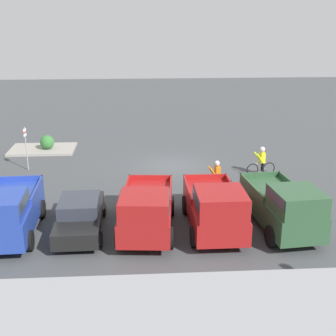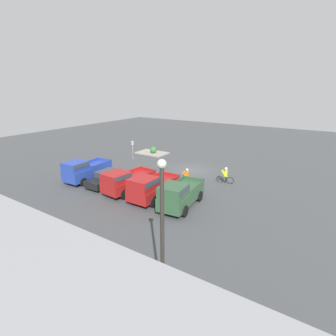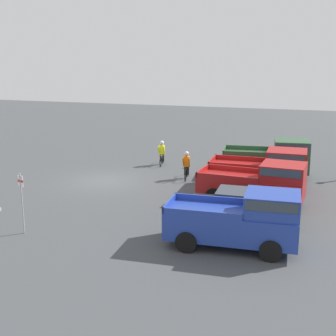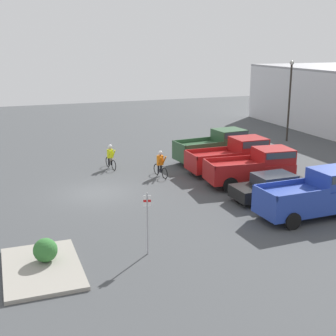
# 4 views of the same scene
# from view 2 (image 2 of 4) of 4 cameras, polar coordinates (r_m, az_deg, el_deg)

# --- Properties ---
(ground_plane) EXTENTS (80.00, 80.00, 0.00)m
(ground_plane) POSITION_cam_2_polar(r_m,az_deg,el_deg) (30.38, 4.99, -0.40)
(ground_plane) COLOR #424447
(pickup_truck_0) EXTENTS (2.56, 5.21, 2.27)m
(pickup_truck_0) POSITION_cam_2_polar(r_m,az_deg,el_deg) (20.54, 2.51, -5.71)
(pickup_truck_0) COLOR #2D5133
(pickup_truck_0) RESTS_ON ground_plane
(pickup_truck_1) EXTENTS (2.30, 5.15, 2.25)m
(pickup_truck_1) POSITION_cam_2_polar(r_m,az_deg,el_deg) (22.08, -3.75, -4.11)
(pickup_truck_1) COLOR maroon
(pickup_truck_1) RESTS_ON ground_plane
(pickup_truck_2) EXTENTS (2.58, 5.27, 2.16)m
(pickup_truck_2) POSITION_cam_2_polar(r_m,az_deg,el_deg) (23.82, -9.19, -2.74)
(pickup_truck_2) COLOR maroon
(pickup_truck_2) RESTS_ON ground_plane
(sedan_0) EXTENTS (2.02, 4.61, 1.44)m
(sedan_0) POSITION_cam_2_polar(r_m,az_deg,el_deg) (26.15, -12.88, -2.09)
(sedan_0) COLOR black
(sedan_0) RESTS_ON ground_plane
(pickup_truck_3) EXTENTS (2.35, 5.07, 2.27)m
(pickup_truck_3) POSITION_cam_2_polar(r_m,az_deg,el_deg) (27.72, -17.68, -0.40)
(pickup_truck_3) COLOR #233D9E
(pickup_truck_3) RESTS_ON ground_plane
(cyclist_0) EXTENTS (1.78, 0.52, 1.69)m
(cyclist_0) POSITION_cam_2_polar(r_m,az_deg,el_deg) (25.51, 4.14, -1.86)
(cyclist_0) COLOR black
(cyclist_0) RESTS_ON ground_plane
(cyclist_1) EXTENTS (1.70, 0.52, 1.66)m
(cyclist_1) POSITION_cam_2_polar(r_m,az_deg,el_deg) (26.51, 12.42, -1.46)
(cyclist_1) COLOR black
(cyclist_1) RESTS_ON ground_plane
(fire_lane_sign) EXTENTS (0.10, 0.30, 2.58)m
(fire_lane_sign) POSITION_cam_2_polar(r_m,az_deg,el_deg) (34.41, -7.70, 4.28)
(fire_lane_sign) COLOR #9E9EA3
(fire_lane_sign) RESTS_ON ground_plane
(lamppost) EXTENTS (0.36, 0.36, 6.75)m
(lamppost) POSITION_cam_2_polar(r_m,az_deg,el_deg) (10.34, -1.26, -13.13)
(lamppost) COLOR #2D2823
(lamppost) RESTS_ON ground_plane
(curb_island) EXTENTS (4.25, 2.81, 0.15)m
(curb_island) POSITION_cam_2_polar(r_m,az_deg,el_deg) (37.85, -3.48, 3.30)
(curb_island) COLOR gray
(curb_island) RESTS_ON ground_plane
(shrub) EXTENTS (0.92, 0.92, 0.92)m
(shrub) POSITION_cam_2_polar(r_m,az_deg,el_deg) (37.36, -3.21, 3.97)
(shrub) COLOR #337033
(shrub) RESTS_ON curb_island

